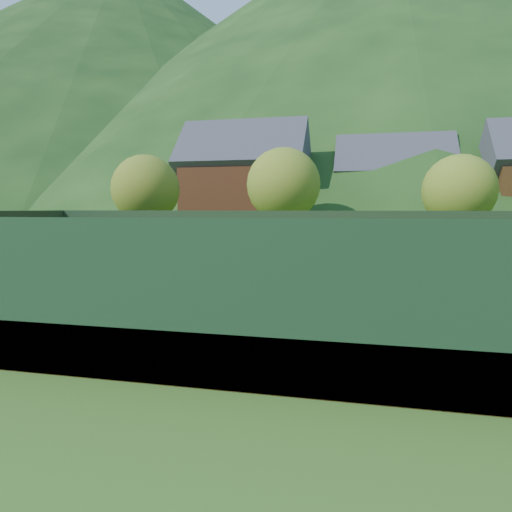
% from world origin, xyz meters
% --- Properties ---
extents(ground, '(400.00, 400.00, 0.00)m').
position_xyz_m(ground, '(0.00, 0.00, 0.00)').
color(ground, '#30571B').
rests_on(ground, ground).
extents(clay_court, '(40.00, 24.00, 0.02)m').
position_xyz_m(clay_court, '(0.00, 0.00, 0.01)').
color(clay_court, '#B6571D').
rests_on(clay_court, ground).
extents(mountain_far, '(280.00, 280.00, 110.00)m').
position_xyz_m(mountain_far, '(10.00, 160.00, 55.00)').
color(mountain_far, '#173512').
rests_on(mountain_far, ground).
extents(mountain_far_left, '(260.00, 260.00, 100.00)m').
position_xyz_m(mountain_far_left, '(-90.00, 150.00, 50.00)').
color(mountain_far_left, black).
rests_on(mountain_far_left, ground).
extents(coach, '(0.73, 0.53, 1.87)m').
position_xyz_m(coach, '(-4.76, -2.84, 0.95)').
color(coach, '#1B2EB3').
rests_on(coach, clay_court).
extents(student_a, '(0.80, 0.70, 1.39)m').
position_xyz_m(student_a, '(0.81, 2.25, 0.72)').
color(student_a, orange).
rests_on(student_a, clay_court).
extents(student_b, '(0.83, 0.42, 1.37)m').
position_xyz_m(student_b, '(5.90, 1.80, 0.70)').
color(student_b, '#CA6112').
rests_on(student_b, clay_court).
extents(student_c, '(0.74, 0.61, 1.29)m').
position_xyz_m(student_c, '(7.92, 2.72, 0.67)').
color(student_c, orange).
rests_on(student_c, clay_court).
extents(student_d, '(0.97, 0.70, 1.35)m').
position_xyz_m(student_d, '(6.15, 2.02, 0.69)').
color(student_d, '#CA4511').
rests_on(student_d, clay_court).
extents(tennis_ball_0, '(0.07, 0.07, 0.07)m').
position_xyz_m(tennis_ball_0, '(-3.66, -4.25, 0.05)').
color(tennis_ball_0, '#CFE526').
rests_on(tennis_ball_0, clay_court).
extents(tennis_ball_1, '(0.07, 0.07, 0.07)m').
position_xyz_m(tennis_ball_1, '(2.29, -7.09, 0.05)').
color(tennis_ball_1, '#CFE526').
rests_on(tennis_ball_1, clay_court).
extents(tennis_ball_2, '(0.07, 0.07, 0.07)m').
position_xyz_m(tennis_ball_2, '(5.11, -2.18, 0.05)').
color(tennis_ball_2, '#CFE526').
rests_on(tennis_ball_2, clay_court).
extents(tennis_ball_3, '(0.07, 0.07, 0.07)m').
position_xyz_m(tennis_ball_3, '(-4.30, -8.75, 0.05)').
color(tennis_ball_3, '#CFE526').
rests_on(tennis_ball_3, clay_court).
extents(tennis_ball_4, '(0.07, 0.07, 0.07)m').
position_xyz_m(tennis_ball_4, '(-1.30, -7.41, 0.05)').
color(tennis_ball_4, '#CFE526').
rests_on(tennis_ball_4, clay_court).
extents(tennis_ball_5, '(0.07, 0.07, 0.07)m').
position_xyz_m(tennis_ball_5, '(5.34, -1.13, 0.05)').
color(tennis_ball_5, '#CFE526').
rests_on(tennis_ball_5, clay_court).
extents(tennis_ball_6, '(0.07, 0.07, 0.07)m').
position_xyz_m(tennis_ball_6, '(-7.09, -7.97, 0.05)').
color(tennis_ball_6, '#CFE526').
rests_on(tennis_ball_6, clay_court).
extents(tennis_ball_8, '(0.07, 0.07, 0.07)m').
position_xyz_m(tennis_ball_8, '(-5.99, -4.49, 0.05)').
color(tennis_ball_8, '#CFE526').
rests_on(tennis_ball_8, clay_court).
extents(tennis_ball_9, '(0.07, 0.07, 0.07)m').
position_xyz_m(tennis_ball_9, '(-8.36, -2.91, 0.05)').
color(tennis_ball_9, '#CFE526').
rests_on(tennis_ball_9, clay_court).
extents(tennis_ball_10, '(0.07, 0.07, 0.07)m').
position_xyz_m(tennis_ball_10, '(1.55, -7.68, 0.05)').
color(tennis_ball_10, '#CFE526').
rests_on(tennis_ball_10, clay_court).
extents(tennis_ball_11, '(0.07, 0.07, 0.07)m').
position_xyz_m(tennis_ball_11, '(4.73, -5.76, 0.05)').
color(tennis_ball_11, '#CFE526').
rests_on(tennis_ball_11, clay_court).
extents(tennis_ball_12, '(0.07, 0.07, 0.07)m').
position_xyz_m(tennis_ball_12, '(5.30, -9.23, 0.05)').
color(tennis_ball_12, '#CFE526').
rests_on(tennis_ball_12, clay_court).
extents(tennis_ball_13, '(0.07, 0.07, 0.07)m').
position_xyz_m(tennis_ball_13, '(1.92, -4.48, 0.05)').
color(tennis_ball_13, '#CFE526').
rests_on(tennis_ball_13, clay_court).
extents(tennis_ball_14, '(0.07, 0.07, 0.07)m').
position_xyz_m(tennis_ball_14, '(-0.13, -6.71, 0.05)').
color(tennis_ball_14, '#CFE526').
rests_on(tennis_ball_14, clay_court).
extents(tennis_ball_15, '(0.07, 0.07, 0.07)m').
position_xyz_m(tennis_ball_15, '(-3.27, -2.22, 0.05)').
color(tennis_ball_15, '#CFE526').
rests_on(tennis_ball_15, clay_court).
extents(tennis_ball_16, '(0.07, 0.07, 0.07)m').
position_xyz_m(tennis_ball_16, '(-0.13, -4.17, 0.05)').
color(tennis_ball_16, '#CFE526').
rests_on(tennis_ball_16, clay_court).
extents(tennis_ball_17, '(0.07, 0.07, 0.07)m').
position_xyz_m(tennis_ball_17, '(-8.34, -4.00, 0.05)').
color(tennis_ball_17, '#CFE526').
rests_on(tennis_ball_17, clay_court).
extents(tennis_ball_18, '(0.07, 0.07, 0.07)m').
position_xyz_m(tennis_ball_18, '(2.92, -7.23, 0.05)').
color(tennis_ball_18, '#CFE526').
rests_on(tennis_ball_18, clay_court).
extents(tennis_ball_19, '(0.07, 0.07, 0.07)m').
position_xyz_m(tennis_ball_19, '(4.23, -5.39, 0.05)').
color(tennis_ball_19, '#CFE526').
rests_on(tennis_ball_19, clay_court).
extents(tennis_ball_20, '(0.07, 0.07, 0.07)m').
position_xyz_m(tennis_ball_20, '(-9.39, -1.96, 0.05)').
color(tennis_ball_20, '#CFE526').
rests_on(tennis_ball_20, clay_court).
extents(tennis_ball_21, '(0.07, 0.07, 0.07)m').
position_xyz_m(tennis_ball_21, '(-6.59, -6.61, 0.05)').
color(tennis_ball_21, '#CFE526').
rests_on(tennis_ball_21, clay_court).
extents(tennis_ball_22, '(0.07, 0.07, 0.07)m').
position_xyz_m(tennis_ball_22, '(0.30, -8.39, 0.05)').
color(tennis_ball_22, '#CFE526').
rests_on(tennis_ball_22, clay_court).
extents(tennis_ball_23, '(0.07, 0.07, 0.07)m').
position_xyz_m(tennis_ball_23, '(-6.44, -1.65, 0.05)').
color(tennis_ball_23, '#CFE526').
rests_on(tennis_ball_23, clay_court).
extents(tennis_ball_24, '(0.07, 0.07, 0.07)m').
position_xyz_m(tennis_ball_24, '(2.47, -8.43, 0.05)').
color(tennis_ball_24, '#CFE526').
rests_on(tennis_ball_24, clay_court).
extents(tennis_ball_25, '(0.07, 0.07, 0.07)m').
position_xyz_m(tennis_ball_25, '(-4.65, -4.92, 0.05)').
color(tennis_ball_25, '#CFE526').
rests_on(tennis_ball_25, clay_court).
extents(tennis_ball_26, '(0.07, 0.07, 0.07)m').
position_xyz_m(tennis_ball_26, '(-2.88, -5.22, 0.05)').
color(tennis_ball_26, '#CFE526').
rests_on(tennis_ball_26, clay_court).
extents(tennis_ball_27, '(0.07, 0.07, 0.07)m').
position_xyz_m(tennis_ball_27, '(-3.07, -5.69, 0.05)').
color(tennis_ball_27, '#CFE526').
rests_on(tennis_ball_27, clay_court).
extents(court_lines, '(23.83, 11.03, 0.00)m').
position_xyz_m(court_lines, '(0.00, 0.00, 0.02)').
color(court_lines, white).
rests_on(court_lines, clay_court).
extents(tennis_net, '(0.10, 12.07, 1.10)m').
position_xyz_m(tennis_net, '(0.00, 0.00, 0.52)').
color(tennis_net, black).
rests_on(tennis_net, clay_court).
extents(perimeter_fence, '(40.40, 24.24, 3.00)m').
position_xyz_m(perimeter_fence, '(0.00, 0.00, 1.27)').
color(perimeter_fence, black).
rests_on(perimeter_fence, clay_court).
extents(ball_hopper, '(0.57, 0.57, 1.00)m').
position_xyz_m(ball_hopper, '(-7.90, -4.09, 0.77)').
color(ball_hopper, black).
rests_on(ball_hopper, clay_court).
extents(chalet_left, '(13.80, 9.93, 12.92)m').
position_xyz_m(chalet_left, '(-10.00, 30.00, 5.65)').
color(chalet_left, beige).
rests_on(chalet_left, ground).
extents(chalet_mid, '(12.65, 8.82, 11.45)m').
position_xyz_m(chalet_mid, '(6.00, 34.00, 4.99)').
color(chalet_mid, beige).
rests_on(chalet_mid, ground).
extents(tree_a, '(6.00, 6.00, 7.88)m').
position_xyz_m(tree_a, '(-16.00, 18.00, 4.87)').
color(tree_a, '#3C2718').
rests_on(tree_a, ground).
extents(tree_b, '(6.40, 6.40, 8.40)m').
position_xyz_m(tree_b, '(-4.00, 20.00, 5.19)').
color(tree_b, '#41291A').
rests_on(tree_b, ground).
extents(tree_c, '(5.60, 5.60, 7.35)m').
position_xyz_m(tree_c, '(10.00, 19.00, 4.54)').
color(tree_c, '#402919').
rests_on(tree_c, ground).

